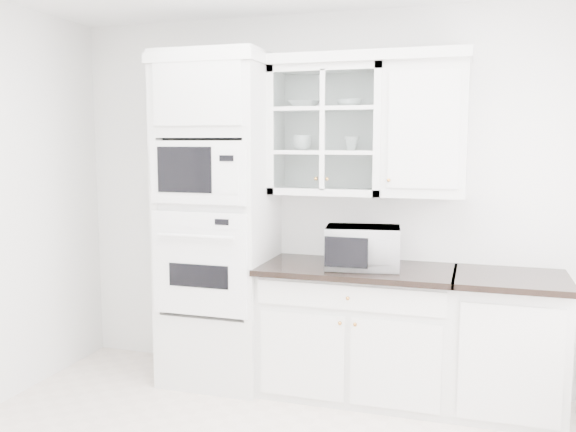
% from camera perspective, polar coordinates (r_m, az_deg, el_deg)
% --- Properties ---
extents(room_shell, '(4.00, 3.50, 2.70)m').
position_cam_1_polar(room_shell, '(3.25, -1.58, 7.07)').
color(room_shell, white).
rests_on(room_shell, ground).
extents(oven_column, '(0.76, 0.68, 2.40)m').
position_cam_1_polar(oven_column, '(4.48, -6.55, -0.43)').
color(oven_column, silver).
rests_on(oven_column, ground).
extents(base_cabinet_run, '(1.32, 0.67, 0.92)m').
position_cam_1_polar(base_cabinet_run, '(4.37, 6.44, -10.54)').
color(base_cabinet_run, silver).
rests_on(base_cabinet_run, ground).
extents(extra_base_cabinet, '(0.72, 0.67, 0.92)m').
position_cam_1_polar(extra_base_cabinet, '(4.30, 19.88, -11.18)').
color(extra_base_cabinet, silver).
rests_on(extra_base_cabinet, ground).
extents(upper_cabinet_glass, '(0.80, 0.33, 0.90)m').
position_cam_1_polar(upper_cabinet_glass, '(4.35, 3.77, 7.97)').
color(upper_cabinet_glass, silver).
rests_on(upper_cabinet_glass, room_shell).
extents(upper_cabinet_solid, '(0.55, 0.33, 0.90)m').
position_cam_1_polar(upper_cabinet_solid, '(4.24, 12.75, 7.84)').
color(upper_cabinet_solid, silver).
rests_on(upper_cabinet_solid, room_shell).
extents(crown_molding, '(2.14, 0.38, 0.07)m').
position_cam_1_polar(crown_molding, '(4.39, 2.37, 14.32)').
color(crown_molding, white).
rests_on(crown_molding, room_shell).
extents(countertop_microwave, '(0.54, 0.47, 0.29)m').
position_cam_1_polar(countertop_microwave, '(4.17, 7.01, -2.90)').
color(countertop_microwave, white).
rests_on(countertop_microwave, base_cabinet_run).
extents(bowl_a, '(0.23, 0.23, 0.05)m').
position_cam_1_polar(bowl_a, '(4.40, 1.53, 10.40)').
color(bowl_a, white).
rests_on(bowl_a, upper_cabinet_glass).
extents(bowl_b, '(0.19, 0.19, 0.06)m').
position_cam_1_polar(bowl_b, '(4.32, 5.79, 10.45)').
color(bowl_b, white).
rests_on(bowl_b, upper_cabinet_glass).
extents(cup_a, '(0.15, 0.15, 0.11)m').
position_cam_1_polar(cup_a, '(4.38, 1.38, 6.86)').
color(cup_a, white).
rests_on(cup_a, upper_cabinet_glass).
extents(cup_b, '(0.12, 0.12, 0.10)m').
position_cam_1_polar(cup_b, '(4.32, 5.97, 6.76)').
color(cup_b, white).
rests_on(cup_b, upper_cabinet_glass).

